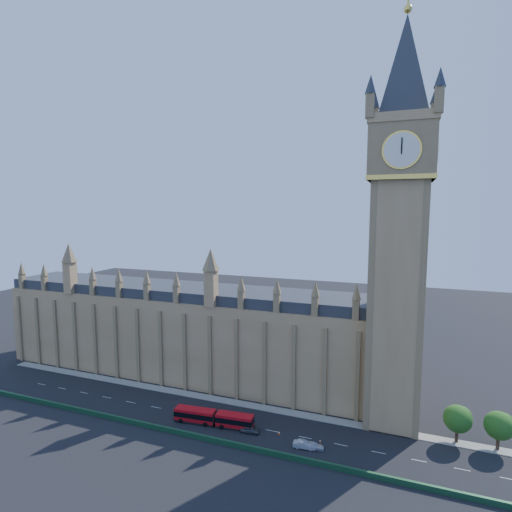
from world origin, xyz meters
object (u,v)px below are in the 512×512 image
(car_white, at_px, (314,446))
(car_silver, at_px, (304,445))
(red_bus, at_px, (214,418))
(car_grey, at_px, (250,430))

(car_white, bearing_deg, car_silver, 102.45)
(red_bus, bearing_deg, car_grey, -6.79)
(red_bus, relative_size, car_silver, 4.07)
(red_bus, distance_m, car_grey, 9.60)
(car_silver, distance_m, car_white, 2.06)
(red_bus, xyz_separation_m, car_white, (24.71, -1.10, -1.12))
(car_silver, xyz_separation_m, car_white, (1.97, 0.59, -0.16))
(red_bus, distance_m, car_silver, 22.82)
(red_bus, height_order, car_grey, red_bus)
(red_bus, relative_size, car_white, 4.48)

